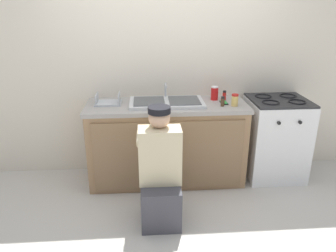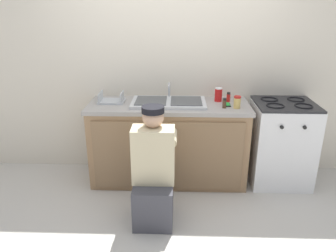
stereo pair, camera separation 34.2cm
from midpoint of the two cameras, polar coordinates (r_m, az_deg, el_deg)
The scene contains 13 objects.
ground_plane at distance 3.66m, azimuth 2.68°, elevation -11.36°, with size 12.00×12.00×0.00m, color beige.
back_wall at distance 3.81m, azimuth 2.89°, elevation 10.25°, with size 6.00×0.10×2.50m, color beige.
counter_cabinet at distance 3.71m, azimuth 2.74°, elevation -3.27°, with size 1.71×0.62×0.87m.
countertop at distance 3.56m, azimuth 2.87°, elevation 3.51°, with size 1.75×0.62×0.04m, color #9E9993.
sink_double_basin at distance 3.55m, azimuth 2.88°, elevation 4.16°, with size 0.80×0.44×0.19m.
stove_range at distance 3.93m, azimuth 21.41°, elevation -2.77°, with size 0.65×0.62×0.95m.
plumber_person at distance 3.02m, azimuth 0.73°, elevation -8.71°, with size 0.42×0.61×1.10m.
spice_bottle_red at distance 3.71m, azimuth 13.10°, elevation 4.88°, with size 0.04×0.04×0.10m.
cell_phone at distance 3.60m, azimuth 12.90°, elevation 3.65°, with size 0.07×0.14×0.01m.
dish_rack_tray at distance 3.63m, azimuth -7.17°, elevation 4.49°, with size 0.28×0.22×0.11m.
soda_cup_red at distance 3.69m, azimuth 11.42°, elevation 5.35°, with size 0.08×0.08×0.15m.
condiment_jar at distance 3.50m, azimuth 14.72°, elevation 4.00°, with size 0.07×0.07×0.13m.
spice_bottle_pepper at distance 3.47m, azimuth 12.61°, elevation 3.85°, with size 0.04×0.04×0.10m.
Camera 2 is at (0.11, -3.10, 1.95)m, focal length 35.00 mm.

